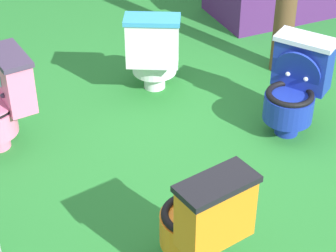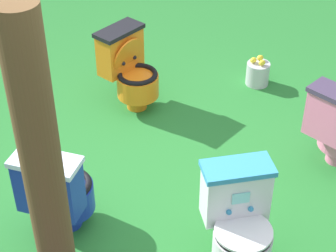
{
  "view_description": "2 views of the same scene",
  "coord_description": "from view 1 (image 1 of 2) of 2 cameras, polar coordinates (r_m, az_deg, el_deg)",
  "views": [
    {
      "loc": [
        -1.79,
        -3.37,
        2.76
      ],
      "look_at": [
        -0.49,
        -0.27,
        0.44
      ],
      "focal_mm": 66.91,
      "sensor_mm": 36.0,
      "label": 1
    },
    {
      "loc": [
        1.73,
        2.61,
        2.97
      ],
      "look_at": [
        -0.39,
        -0.22,
        0.37
      ],
      "focal_mm": 61.97,
      "sensor_mm": 36.0,
      "label": 2
    }
  ],
  "objects": [
    {
      "name": "ground",
      "position": [
        4.71,
        4.19,
        -1.33
      ],
      "size": [
        14.0,
        14.0,
        0.0
      ],
      "primitive_type": "plane",
      "color": "#26752D"
    },
    {
      "name": "toilet_orange",
      "position": [
        3.49,
        3.15,
        -8.58
      ],
      "size": [
        0.5,
        0.57,
        0.73
      ],
      "rotation": [
        0.0,
        0.0,
        0.22
      ],
      "color": "orange",
      "rests_on": "ground"
    },
    {
      "name": "toilet_pink",
      "position": [
        4.61,
        -15.01,
        2.17
      ],
      "size": [
        0.54,
        0.47,
        0.73
      ],
      "rotation": [
        0.0,
        0.0,
        1.71
      ],
      "color": "pink",
      "rests_on": "ground"
    },
    {
      "name": "toilet_blue",
      "position": [
        4.72,
        11.52,
        3.58
      ],
      "size": [
        0.63,
        0.61,
        0.73
      ],
      "rotation": [
        0.0,
        0.0,
        2.19
      ],
      "color": "#192D9E",
      "rests_on": "ground"
    },
    {
      "name": "toilet_white",
      "position": [
        5.11,
        -1.33,
        6.76
      ],
      "size": [
        0.57,
        0.62,
        0.73
      ],
      "rotation": [
        0.0,
        0.0,
        5.84
      ],
      "color": "white",
      "rests_on": "ground"
    }
  ]
}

